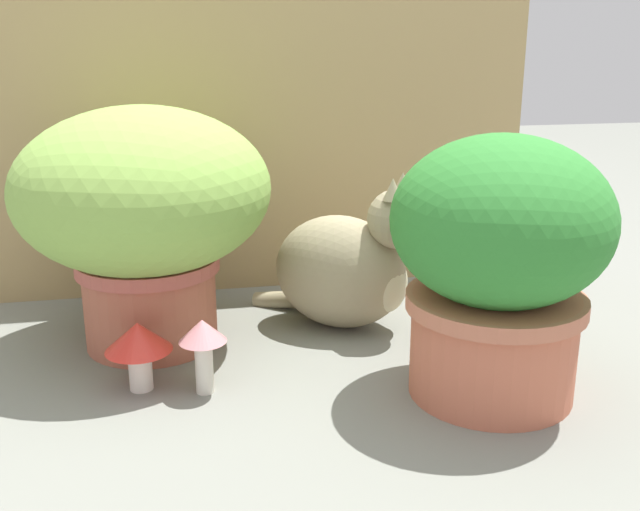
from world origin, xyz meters
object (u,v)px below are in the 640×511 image
cat (348,267)px  mushroom_ornament_pink (203,340)px  grass_planter (144,207)px  mushroom_ornament_red (138,342)px  leafy_planter (499,258)px

cat → mushroom_ornament_pink: bearing=-141.8°
grass_planter → mushroom_ornament_red: bearing=-94.5°
mushroom_ornament_red → grass_planter: bearing=85.5°
leafy_planter → mushroom_ornament_red: size_ratio=3.60×
grass_planter → leafy_planter: size_ratio=1.09×
cat → mushroom_ornament_pink: (-0.29, -0.23, -0.03)m
mushroom_ornament_pink → grass_planter: bearing=111.5°
grass_planter → cat: (0.37, 0.01, -0.14)m
cat → mushroom_ornament_red: 0.44m
grass_planter → mushroom_ornament_pink: size_ratio=3.61×
grass_planter → mushroom_ornament_pink: (0.09, -0.22, -0.17)m
leafy_planter → mushroom_ornament_pink: leafy_planter is taller
leafy_planter → cat: bearing=117.3°
grass_planter → cat: grass_planter is taller
leafy_planter → mushroom_ornament_pink: (-0.45, 0.09, -0.13)m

